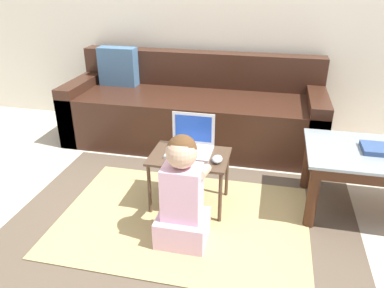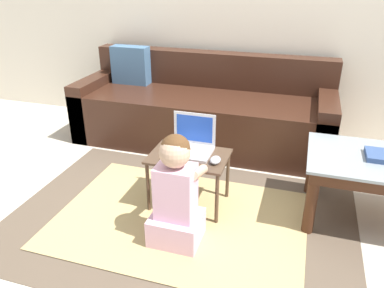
{
  "view_description": "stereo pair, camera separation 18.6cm",
  "coord_description": "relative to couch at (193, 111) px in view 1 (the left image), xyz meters",
  "views": [
    {
      "loc": [
        0.48,
        -2.07,
        1.5
      ],
      "look_at": [
        -0.01,
        0.11,
        0.44
      ],
      "focal_mm": 35.0,
      "sensor_mm": 36.0,
      "label": 1
    },
    {
      "loc": [
        0.66,
        -2.02,
        1.5
      ],
      "look_at": [
        -0.01,
        0.11,
        0.44
      ],
      "focal_mm": 35.0,
      "sensor_mm": 36.0,
      "label": 2
    }
  ],
  "objects": [
    {
      "name": "computer_mouse",
      "position": [
        0.4,
        -1.11,
        0.11
      ],
      "size": [
        0.07,
        0.1,
        0.04
      ],
      "color": "#B2B7C1",
      "rests_on": "laptop_desk"
    },
    {
      "name": "laptop",
      "position": [
        0.21,
        -1.0,
        0.13
      ],
      "size": [
        0.29,
        0.24,
        0.24
      ],
      "color": "silver",
      "rests_on": "laptop_desk"
    },
    {
      "name": "ground_plane",
      "position": [
        0.22,
        -1.12,
        -0.29
      ],
      "size": [
        16.0,
        16.0,
        0.0
      ],
      "primitive_type": "plane",
      "color": "beige"
    },
    {
      "name": "book_on_table",
      "position": [
        1.41,
        -0.88,
        0.18
      ],
      "size": [
        0.23,
        0.18,
        0.03
      ],
      "color": "#334C7F",
      "rests_on": "coffee_table"
    },
    {
      "name": "couch",
      "position": [
        0.0,
        0.0,
        0.0
      ],
      "size": [
        2.3,
        0.82,
        0.82
      ],
      "color": "#381E14",
      "rests_on": "ground_plane"
    },
    {
      "name": "laptop_desk",
      "position": [
        0.21,
        -1.06,
        0.04
      ],
      "size": [
        0.52,
        0.36,
        0.38
      ],
      "color": "#4C3828",
      "rests_on": "ground_plane"
    },
    {
      "name": "person_seated",
      "position": [
        0.26,
        -1.44,
        0.03
      ],
      "size": [
        0.29,
        0.35,
        0.69
      ],
      "color": "#E5B2CC",
      "rests_on": "ground_plane"
    },
    {
      "name": "area_rug",
      "position": [
        0.21,
        -1.25,
        -0.28
      ],
      "size": [
        2.22,
        1.54,
        0.01
      ],
      "color": "brown",
      "rests_on": "ground_plane"
    }
  ]
}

